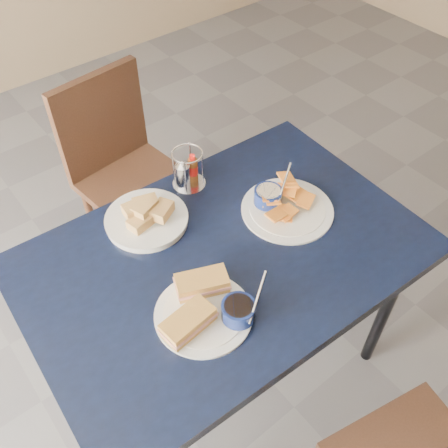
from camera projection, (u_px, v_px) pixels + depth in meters
ground at (242, 350)px, 2.08m from camera, size 6.00×6.00×0.00m
dining_table at (224, 267)px, 1.51m from camera, size 1.19×0.82×0.75m
chair_far at (122, 160)px, 2.14m from camera, size 0.45×0.43×0.86m
sandwich_plate at (206, 307)px, 1.30m from camera, size 0.30×0.26×0.12m
plantain_plate at (281, 204)px, 1.57m from camera, size 0.29×0.29×0.12m
bread_basket at (146, 217)px, 1.52m from camera, size 0.25×0.25×0.08m
condiment_caddy at (187, 172)px, 1.62m from camera, size 0.11×0.11×0.14m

